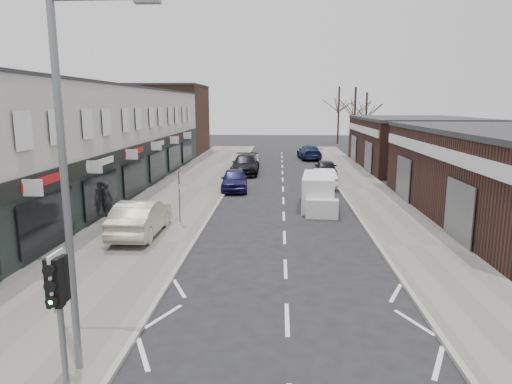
# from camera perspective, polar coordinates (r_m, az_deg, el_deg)

# --- Properties ---
(ground) EXTENTS (160.00, 160.00, 0.00)m
(ground) POSITION_cam_1_polar(r_m,az_deg,el_deg) (11.52, 4.06, -20.03)
(ground) COLOR black
(ground) RESTS_ON ground
(pavement_left) EXTENTS (5.50, 64.00, 0.12)m
(pavement_left) POSITION_cam_1_polar(r_m,az_deg,el_deg) (33.06, -8.39, 0.59)
(pavement_left) COLOR slate
(pavement_left) RESTS_ON ground
(pavement_right) EXTENTS (3.50, 64.00, 0.12)m
(pavement_right) POSITION_cam_1_polar(r_m,az_deg,el_deg) (32.97, 13.43, 0.38)
(pavement_right) COLOR slate
(pavement_right) RESTS_ON ground
(shop_terrace_left) EXTENTS (8.00, 41.00, 7.10)m
(shop_terrace_left) POSITION_cam_1_polar(r_m,az_deg,el_deg) (32.32, -21.34, 5.97)
(shop_terrace_left) COLOR beige
(shop_terrace_left) RESTS_ON ground
(brick_block_far) EXTENTS (8.00, 10.00, 8.00)m
(brick_block_far) POSITION_cam_1_polar(r_m,az_deg,el_deg) (56.49, -10.70, 8.79)
(brick_block_far) COLOR #48291F
(brick_block_far) RESTS_ON ground
(right_unit_far) EXTENTS (10.00, 16.00, 4.50)m
(right_unit_far) POSITION_cam_1_polar(r_m,az_deg,el_deg) (45.84, 19.23, 5.72)
(right_unit_far) COLOR #391E19
(right_unit_far) RESTS_ON ground
(tree_far_a) EXTENTS (3.60, 3.60, 8.00)m
(tree_far_a) POSITION_cam_1_polar(r_m,az_deg,el_deg) (58.91, 12.06, 4.91)
(tree_far_a) COLOR #382D26
(tree_far_a) RESTS_ON ground
(tree_far_b) EXTENTS (3.60, 3.60, 7.50)m
(tree_far_b) POSITION_cam_1_polar(r_m,az_deg,el_deg) (65.22, 13.42, 5.42)
(tree_far_b) COLOR #382D26
(tree_far_b) RESTS_ON ground
(tree_far_c) EXTENTS (3.60, 3.60, 8.50)m
(tree_far_c) POSITION_cam_1_polar(r_m,az_deg,el_deg) (70.68, 10.15, 5.95)
(tree_far_c) COLOR #382D26
(tree_far_c) RESTS_ON ground
(traffic_light) EXTENTS (0.28, 0.60, 3.10)m
(traffic_light) POSITION_cam_1_polar(r_m,az_deg,el_deg) (9.56, -23.49, -11.55)
(traffic_light) COLOR slate
(traffic_light) RESTS_ON pavement_left
(street_lamp) EXTENTS (2.23, 0.22, 8.00)m
(street_lamp) POSITION_cam_1_polar(r_m,az_deg,el_deg) (10.12, -22.04, 2.73)
(street_lamp) COLOR slate
(street_lamp) RESTS_ON pavement_left
(warning_sign) EXTENTS (0.12, 0.80, 2.70)m
(warning_sign) POSITION_cam_1_polar(r_m,az_deg,el_deg) (22.73, -9.52, 1.35)
(warning_sign) COLOR slate
(warning_sign) RESTS_ON pavement_left
(white_van) EXTENTS (2.12, 5.11, 1.93)m
(white_van) POSITION_cam_1_polar(r_m,az_deg,el_deg) (26.46, 7.82, -0.09)
(white_van) COLOR white
(white_van) RESTS_ON ground
(sedan_on_pavement) EXTENTS (1.73, 4.87, 1.60)m
(sedan_on_pavement) POSITION_cam_1_polar(r_m,az_deg,el_deg) (21.14, -14.20, -3.10)
(sedan_on_pavement) COLOR #B0A78C
(sedan_on_pavement) RESTS_ON pavement_left
(pedestrian) EXTENTS (0.80, 0.66, 1.87)m
(pedestrian) POSITION_cam_1_polar(r_m,az_deg,el_deg) (24.95, -18.09, -0.87)
(pedestrian) COLOR black
(pedestrian) RESTS_ON pavement_left
(parked_car_left_a) EXTENTS (2.10, 4.52, 1.50)m
(parked_car_left_a) POSITION_cam_1_polar(r_m,az_deg,el_deg) (31.81, -2.73, 1.55)
(parked_car_left_a) COLOR #14143F
(parked_car_left_a) RESTS_ON ground
(parked_car_left_b) EXTENTS (2.39, 5.67, 1.63)m
(parked_car_left_b) POSITION_cam_1_polar(r_m,az_deg,el_deg) (39.32, -1.35, 3.46)
(parked_car_left_b) COLOR black
(parked_car_left_b) RESTS_ON ground
(parked_car_left_c) EXTENTS (2.27, 4.61, 1.26)m
(parked_car_left_c) POSITION_cam_1_polar(r_m,az_deg,el_deg) (44.30, -0.94, 4.06)
(parked_car_left_c) COLOR #B3AD8F
(parked_car_left_c) RESTS_ON ground
(parked_car_right_a) EXTENTS (1.74, 4.27, 1.38)m
(parked_car_right_a) POSITION_cam_1_polar(r_m,az_deg,el_deg) (33.41, 8.38, 1.79)
(parked_car_right_a) COLOR silver
(parked_car_right_a) RESTS_ON ground
(parked_car_right_b) EXTENTS (2.07, 4.55, 1.52)m
(parked_car_right_b) POSITION_cam_1_polar(r_m,az_deg,el_deg) (37.51, 8.72, 2.88)
(parked_car_right_b) COLOR black
(parked_car_right_b) RESTS_ON ground
(parked_car_right_c) EXTENTS (2.66, 5.50, 1.54)m
(parked_car_right_c) POSITION_cam_1_polar(r_m,az_deg,el_deg) (50.28, 6.67, 4.97)
(parked_car_right_c) COLOR #141C40
(parked_car_right_c) RESTS_ON ground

